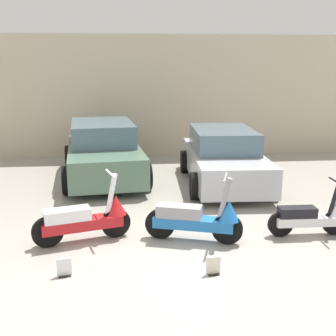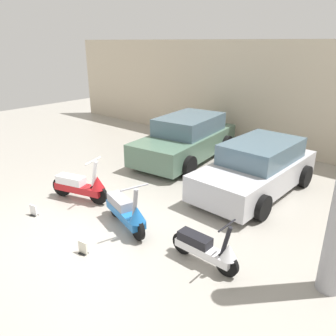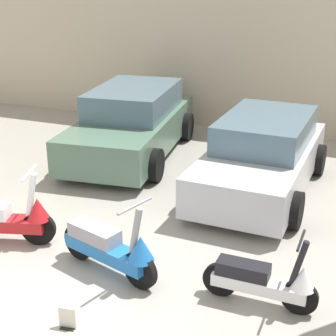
# 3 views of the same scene
# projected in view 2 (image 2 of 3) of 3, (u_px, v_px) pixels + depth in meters

# --- Properties ---
(ground_plane) EXTENTS (28.00, 28.00, 0.00)m
(ground_plane) POSITION_uv_depth(u_px,v_px,m) (90.00, 230.00, 6.85)
(ground_plane) COLOR #9E998E
(wall_back) EXTENTS (19.60, 0.12, 3.76)m
(wall_back) POSITION_uv_depth(u_px,v_px,m) (260.00, 96.00, 11.50)
(wall_back) COLOR beige
(wall_back) RESTS_ON ground_plane
(scooter_front_left) EXTENTS (1.57, 0.75, 1.12)m
(scooter_front_left) POSITION_uv_depth(u_px,v_px,m) (81.00, 185.00, 8.00)
(scooter_front_left) COLOR black
(scooter_front_left) RESTS_ON ground_plane
(scooter_front_right) EXTENTS (1.57, 0.77, 1.13)m
(scooter_front_right) POSITION_uv_depth(u_px,v_px,m) (126.00, 211.00, 6.78)
(scooter_front_right) COLOR black
(scooter_front_right) RESTS_ON ground_plane
(scooter_front_center) EXTENTS (1.38, 0.49, 0.96)m
(scooter_front_center) POSITION_uv_depth(u_px,v_px,m) (207.00, 248.00, 5.67)
(scooter_front_center) COLOR black
(scooter_front_center) RESTS_ON ground_plane
(car_rear_left) EXTENTS (2.37, 4.33, 1.41)m
(car_rear_left) POSITION_uv_depth(u_px,v_px,m) (186.00, 139.00, 10.83)
(car_rear_left) COLOR #51705B
(car_rear_left) RESTS_ON ground_plane
(car_rear_center) EXTENTS (2.00, 3.95, 1.32)m
(car_rear_center) POSITION_uv_depth(u_px,v_px,m) (257.00, 168.00, 8.43)
(car_rear_center) COLOR #B7B7BC
(car_rear_center) RESTS_ON ground_plane
(placard_near_left_scooter) EXTENTS (0.20, 0.15, 0.26)m
(placard_near_left_scooter) POSITION_uv_depth(u_px,v_px,m) (33.00, 211.00, 7.39)
(placard_near_left_scooter) COLOR black
(placard_near_left_scooter) RESTS_ON ground_plane
(placard_near_right_scooter) EXTENTS (0.20, 0.14, 0.26)m
(placard_near_right_scooter) POSITION_uv_depth(u_px,v_px,m) (83.00, 248.00, 6.06)
(placard_near_right_scooter) COLOR black
(placard_near_right_scooter) RESTS_ON ground_plane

